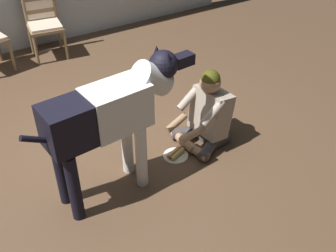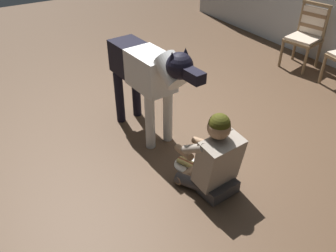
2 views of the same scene
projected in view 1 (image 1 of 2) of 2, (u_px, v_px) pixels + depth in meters
ground_plane at (99, 153)px, 4.11m from camera, size 13.15×13.15×0.00m
dining_chair_right_of_pair at (43, 19)px, 5.68m from camera, size 0.52×0.52×0.98m
person_sitting_on_floor at (207, 115)px, 4.06m from camera, size 0.66×0.58×0.84m
large_dog at (111, 114)px, 3.26m from camera, size 1.60×0.40×1.23m
hot_dog_on_plate at (176, 154)px, 4.05m from camera, size 0.26×0.26×0.06m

